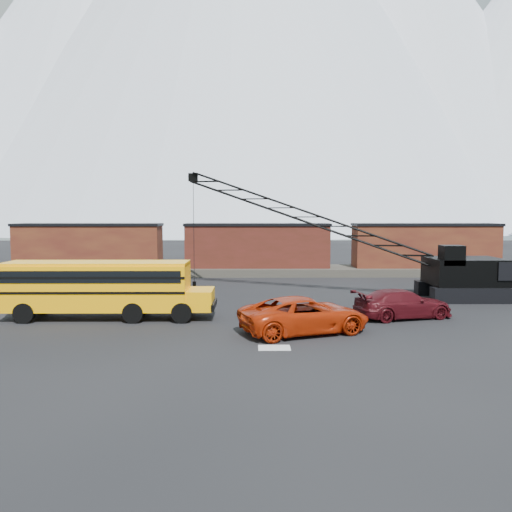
{
  "coord_description": "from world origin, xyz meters",
  "views": [
    {
      "loc": [
        -0.44,
        -25.32,
        5.9
      ],
      "look_at": [
        -0.22,
        7.83,
        3.0
      ],
      "focal_mm": 35.0,
      "sensor_mm": 36.0,
      "label": 1
    }
  ],
  "objects": [
    {
      "name": "boxcar_west_near",
      "position": [
        -16.0,
        22.0,
        2.76
      ],
      "size": [
        13.7,
        3.1,
        4.17
      ],
      "color": "#411512",
      "rests_on": "gravel_berm"
    },
    {
      "name": "red_pickup",
      "position": [
        2.11,
        -1.22,
        0.89
      ],
      "size": [
        7.05,
        4.96,
        1.79
      ],
      "primitive_type": "imported",
      "rotation": [
        0.0,
        0.0,
        1.92
      ],
      "color": "#AE2608",
      "rests_on": "ground"
    },
    {
      "name": "mountain_ridge",
      "position": [
        6.2,
        282.78,
        92.57
      ],
      "size": [
        800.0,
        340.0,
        240.0
      ],
      "color": "white",
      "rests_on": "ground"
    },
    {
      "name": "ground",
      "position": [
        0.0,
        0.0,
        0.0
      ],
      "size": [
        160.0,
        160.0,
        0.0
      ],
      "primitive_type": "plane",
      "color": "black",
      "rests_on": "ground"
    },
    {
      "name": "boxcar_mid",
      "position": [
        0.0,
        22.0,
        2.76
      ],
      "size": [
        13.7,
        3.1,
        4.17
      ],
      "color": "#501C16",
      "rests_on": "gravel_berm"
    },
    {
      "name": "boxcar_east_near",
      "position": [
        16.0,
        22.0,
        2.76
      ],
      "size": [
        13.7,
        3.1,
        4.17
      ],
      "color": "#411512",
      "rests_on": "gravel_berm"
    },
    {
      "name": "school_bus",
      "position": [
        -8.69,
        2.1,
        1.79
      ],
      "size": [
        11.65,
        2.65,
        3.19
      ],
      "color": "#FFA705",
      "rests_on": "ground"
    },
    {
      "name": "gravel_berm",
      "position": [
        0.0,
        22.0,
        0.35
      ],
      "size": [
        120.0,
        5.0,
        0.7
      ],
      "primitive_type": "cube",
      "color": "#47433A",
      "rests_on": "ground"
    },
    {
      "name": "crawler_crane",
      "position": [
        4.24,
        10.57,
        5.29
      ],
      "size": [
        22.24,
        6.93,
        9.05
      ],
      "color": "black",
      "rests_on": "ground"
    },
    {
      "name": "snow_patch",
      "position": [
        0.5,
        -4.0,
        0.01
      ],
      "size": [
        1.4,
        0.9,
        0.02
      ],
      "primitive_type": "cube",
      "color": "silver",
      "rests_on": "ground"
    },
    {
      "name": "maroon_suv",
      "position": [
        7.96,
        2.17,
        0.81
      ],
      "size": [
        5.94,
        3.59,
        1.61
      ],
      "primitive_type": "imported",
      "rotation": [
        0.0,
        0.0,
        1.83
      ],
      "color": "#450C12",
      "rests_on": "ground"
    }
  ]
}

